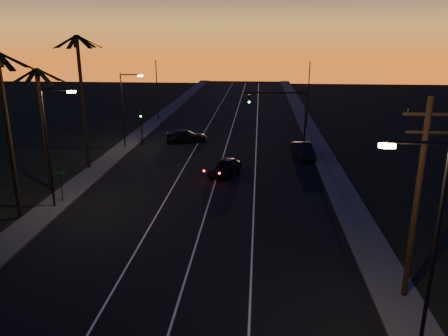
# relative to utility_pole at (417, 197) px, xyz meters

# --- Properties ---
(road) EXTENTS (20.00, 170.00, 0.01)m
(road) POSITION_rel_utility_pole_xyz_m (-11.60, 20.00, -5.31)
(road) COLOR black
(road) RESTS_ON ground
(sidewalk_left) EXTENTS (2.40, 170.00, 0.16)m
(sidewalk_left) POSITION_rel_utility_pole_xyz_m (-22.80, 20.00, -5.24)
(sidewalk_left) COLOR #393936
(sidewalk_left) RESTS_ON ground
(sidewalk_right) EXTENTS (2.40, 170.00, 0.16)m
(sidewalk_right) POSITION_rel_utility_pole_xyz_m (-0.40, 20.00, -5.24)
(sidewalk_right) COLOR #393936
(sidewalk_right) RESTS_ON ground
(lane_stripe_left) EXTENTS (0.12, 160.00, 0.01)m
(lane_stripe_left) POSITION_rel_utility_pole_xyz_m (-14.60, 20.00, -5.30)
(lane_stripe_left) COLOR silver
(lane_stripe_left) RESTS_ON road
(lane_stripe_mid) EXTENTS (0.12, 160.00, 0.01)m
(lane_stripe_mid) POSITION_rel_utility_pole_xyz_m (-11.10, 20.00, -5.30)
(lane_stripe_mid) COLOR silver
(lane_stripe_mid) RESTS_ON road
(lane_stripe_right) EXTENTS (0.12, 160.00, 0.01)m
(lane_stripe_right) POSITION_rel_utility_pole_xyz_m (-7.60, 20.00, -5.30)
(lane_stripe_right) COLOR silver
(lane_stripe_right) RESTS_ON road
(palm_near) EXTENTS (4.25, 4.16, 11.53)m
(palm_near) POSITION_rel_utility_pole_xyz_m (-24.20, 8.00, 1.76)
(palm_near) COLOR black
(palm_near) RESTS_ON ground
(palm_mid) EXTENTS (4.25, 4.16, 10.03)m
(palm_mid) POSITION_rel_utility_pole_xyz_m (-24.80, 14.00, 0.94)
(palm_mid) COLOR black
(palm_mid) RESTS_ON ground
(palm_far) EXTENTS (4.25, 4.16, 12.53)m
(palm_far) POSITION_rel_utility_pole_xyz_m (-23.80, 20.00, 2.30)
(palm_far) COLOR black
(palm_far) RESTS_ON ground
(streetlight_left_near) EXTENTS (2.55, 0.26, 9.00)m
(streetlight_left_near) POSITION_rel_utility_pole_xyz_m (-22.30, 10.00, 0.01)
(streetlight_left_near) COLOR black
(streetlight_left_near) RESTS_ON ground
(streetlight_left_far) EXTENTS (2.55, 0.26, 8.50)m
(streetlight_left_far) POSITION_rel_utility_pole_xyz_m (-22.29, 28.00, -0.25)
(streetlight_left_far) COLOR black
(streetlight_left_far) RESTS_ON ground
(streetlight_right_near) EXTENTS (2.55, 0.26, 9.00)m
(streetlight_right_near) POSITION_rel_utility_pole_xyz_m (-0.90, -4.00, 0.01)
(streetlight_right_near) COLOR black
(streetlight_right_near) RESTS_ON ground
(street_sign) EXTENTS (0.70, 0.06, 2.60)m
(street_sign) POSITION_rel_utility_pole_xyz_m (-22.40, 11.00, -3.66)
(street_sign) COLOR black
(street_sign) RESTS_ON ground
(utility_pole) EXTENTS (2.20, 0.28, 10.00)m
(utility_pole) POSITION_rel_utility_pole_xyz_m (0.00, 0.00, 0.00)
(utility_pole) COLOR black
(utility_pole) RESTS_ON ground
(signal_mast) EXTENTS (7.10, 0.41, 7.00)m
(signal_mast) POSITION_rel_utility_pole_xyz_m (-4.46, 29.99, -0.53)
(signal_mast) COLOR black
(signal_mast) RESTS_ON ground
(signal_post) EXTENTS (0.28, 0.37, 4.20)m
(signal_post) POSITION_rel_utility_pole_xyz_m (-21.10, 29.98, -2.42)
(signal_post) COLOR black
(signal_post) RESTS_ON ground
(far_pole_left) EXTENTS (0.14, 0.14, 9.00)m
(far_pole_left) POSITION_rel_utility_pole_xyz_m (-22.60, 45.00, -0.82)
(far_pole_left) COLOR black
(far_pole_left) RESTS_ON ground
(far_pole_right) EXTENTS (0.14, 0.14, 9.00)m
(far_pole_right) POSITION_rel_utility_pole_xyz_m (-0.60, 42.00, -0.82)
(far_pole_right) COLOR black
(far_pole_right) RESTS_ON ground
(lead_car) EXTENTS (3.44, 5.21, 1.51)m
(lead_car) POSITION_rel_utility_pole_xyz_m (-10.40, 19.11, -4.55)
(lead_car) COLOR black
(lead_car) RESTS_ON road
(right_car) EXTENTS (2.31, 4.96, 1.57)m
(right_car) POSITION_rel_utility_pole_xyz_m (-2.60, 25.65, -4.52)
(right_car) COLOR black
(right_car) RESTS_ON road
(cross_car) EXTENTS (5.51, 3.72, 1.48)m
(cross_car) POSITION_rel_utility_pole_xyz_m (-16.08, 31.59, -4.56)
(cross_car) COLOR black
(cross_car) RESTS_ON road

